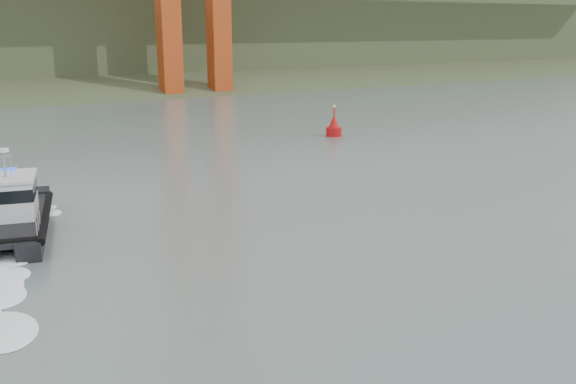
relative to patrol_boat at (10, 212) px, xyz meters
name	(u,v)px	position (x,y,z in m)	size (l,w,h in m)	color
ground	(376,301)	(11.47, -16.10, -1.16)	(400.00, 400.00, 0.00)	slate
headlands	(1,42)	(11.47, 109.40, 5.88)	(500.00, 105.36, 27.12)	#2D3E23
patrol_boat	(10,212)	(0.00, 0.00, 0.00)	(5.38, 10.07, 4.64)	black
nav_buoy	(334,127)	(31.24, 17.03, -0.32)	(1.54, 1.54, 3.21)	#B10C0C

